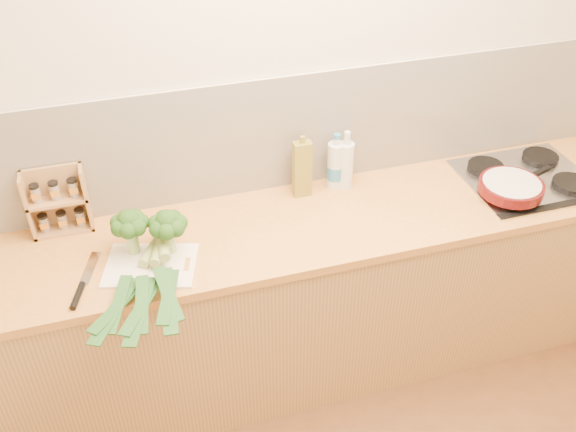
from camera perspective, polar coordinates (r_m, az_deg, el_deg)
The scene contains 16 objects.
room_shell at distance 2.85m, azimuth 1.18°, elevation 7.56°, with size 3.50×3.50×3.50m.
counter at distance 3.06m, azimuth 2.67°, elevation -6.88°, with size 3.20×0.62×0.90m.
gas_hob at distance 3.20m, azimuth 20.53°, elevation 3.19°, with size 0.58×0.50×0.04m.
chopping_board at distance 2.57m, azimuth -12.09°, elevation -4.31°, with size 0.35×0.26×0.01m, color white.
broccoli_left at distance 2.56m, azimuth -13.92°, elevation -0.73°, with size 0.15×0.15×0.20m.
broccoli_right at distance 2.54m, azimuth -10.66°, elevation -0.76°, with size 0.15×0.16×0.20m.
leek_front at distance 2.55m, azimuth -12.62°, elevation -3.98°, with size 0.39×0.65×0.04m.
leek_mid at distance 2.51m, azimuth -11.75°, elevation -4.06°, with size 0.28×0.68×0.04m.
leek_back at distance 2.48m, azimuth -10.86°, elevation -4.03°, with size 0.12×0.63×0.04m.
chefs_knife at distance 2.54m, azimuth -17.94°, elevation -6.17°, with size 0.13×0.32×0.02m.
skillet at distance 3.02m, azimuth 19.25°, elevation 2.49°, with size 0.41×0.29×0.05m.
spice_rack at distance 2.80m, azimuth -19.72°, elevation 1.03°, with size 0.24×0.10×0.29m.
oil_tin at distance 2.84m, azimuth 1.26°, elevation 4.24°, with size 0.08×0.05×0.30m.
glass_bottle at distance 2.91m, azimuth 5.14°, elevation 4.60°, with size 0.07×0.07×0.29m.
amber_bottle at distance 2.89m, azimuth 1.11°, elevation 3.90°, with size 0.06×0.06×0.23m.
water_bottle at distance 2.91m, azimuth 4.23°, elevation 4.40°, with size 0.08×0.08×0.25m.
Camera 1 is at (-0.77, -0.87, 2.57)m, focal length 40.00 mm.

